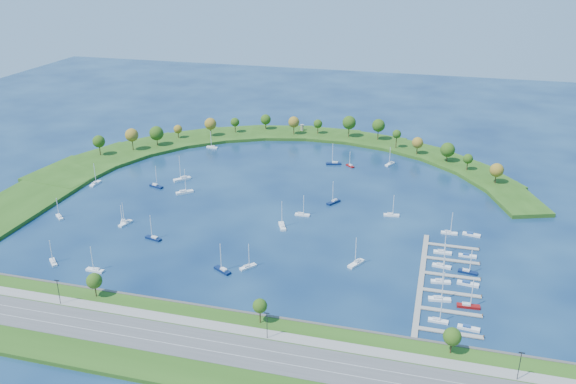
% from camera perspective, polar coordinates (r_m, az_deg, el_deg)
% --- Properties ---
extents(ground, '(700.00, 700.00, 0.00)m').
position_cam_1_polar(ground, '(313.25, -1.12, -0.92)').
color(ground, '#071A40').
rests_on(ground, ground).
extents(south_shoreline, '(420.00, 43.10, 11.60)m').
position_cam_1_polar(south_shoreline, '(212.79, -10.59, -13.59)').
color(south_shoreline, '#254C14').
rests_on(south_shoreline, ground).
extents(breakwater, '(286.74, 247.64, 2.00)m').
position_cam_1_polar(breakwater, '(369.72, -5.94, 2.90)').
color(breakwater, '#254C14').
rests_on(breakwater, ground).
extents(breakwater_trees, '(243.99, 88.07, 14.75)m').
position_cam_1_polar(breakwater_trees, '(390.88, 0.29, 5.60)').
color(breakwater_trees, '#382314').
rests_on(breakwater_trees, breakwater).
extents(harbor_tower, '(2.60, 2.60, 4.37)m').
position_cam_1_polar(harbor_tower, '(425.60, 1.35, 6.15)').
color(harbor_tower, gray).
rests_on(harbor_tower, breakwater).
extents(dock_system, '(24.28, 82.00, 1.60)m').
position_cam_1_polar(dock_system, '(248.41, 14.22, -8.34)').
color(dock_system, gray).
rests_on(dock_system, ground).
extents(moored_boat_0, '(6.66, 6.03, 10.34)m').
position_cam_1_polar(moored_boat_0, '(315.51, -20.89, -2.16)').
color(moored_boat_0, white).
rests_on(moored_boat_0, ground).
extents(moored_boat_1, '(8.58, 6.32, 12.53)m').
position_cam_1_polar(moored_boat_1, '(250.13, -6.24, -7.33)').
color(moored_boat_1, '#0A1A42').
rests_on(moored_boat_1, ground).
extents(moored_boat_2, '(7.88, 3.11, 11.27)m').
position_cam_1_polar(moored_boat_2, '(301.05, 9.79, -2.11)').
color(moored_boat_2, white).
rests_on(moored_boat_2, ground).
extents(moored_boat_3, '(8.42, 4.17, 11.92)m').
position_cam_1_polar(moored_boat_3, '(280.77, -12.67, -4.25)').
color(moored_boat_3, '#0A1A42').
rests_on(moored_boat_3, ground).
extents(moored_boat_4, '(7.79, 2.58, 11.29)m').
position_cam_1_polar(moored_boat_4, '(261.21, -17.86, -7.02)').
color(moored_boat_4, white).
rests_on(moored_boat_4, ground).
extents(moored_boat_5, '(2.54, 8.39, 12.25)m').
position_cam_1_polar(moored_boat_5, '(351.83, -17.83, 0.82)').
color(moored_boat_5, white).
rests_on(moored_boat_5, ground).
extents(moored_boat_6, '(8.91, 9.17, 14.68)m').
position_cam_1_polar(moored_boat_6, '(346.47, -10.01, 1.28)').
color(moored_boat_6, white).
rests_on(moored_boat_6, ground).
extents(moored_boat_7, '(8.86, 5.05, 12.57)m').
position_cam_1_polar(moored_boat_7, '(339.29, -12.42, 0.60)').
color(moored_boat_7, '#0A1A42').
rests_on(moored_boat_7, ground).
extents(moored_boat_8, '(6.46, 8.35, 12.33)m').
position_cam_1_polar(moored_boat_8, '(312.05, 4.35, -0.90)').
color(moored_boat_8, '#0A1A42').
rests_on(moored_boat_8, ground).
extents(moored_boat_9, '(5.95, 9.14, 13.09)m').
position_cam_1_polar(moored_boat_9, '(285.10, -0.55, -3.21)').
color(moored_boat_9, white).
rests_on(moored_boat_9, ground).
extents(moored_boat_10, '(9.43, 4.91, 13.35)m').
position_cam_1_polar(moored_boat_10, '(366.50, 4.36, 2.77)').
color(moored_boat_10, '#0A1A42').
rests_on(moored_boat_10, ground).
extents(moored_boat_11, '(4.39, 6.73, 9.64)m').
position_cam_1_polar(moored_boat_11, '(299.95, -15.44, -2.74)').
color(moored_boat_11, white).
rests_on(moored_boat_11, ground).
extents(moored_boat_12, '(7.90, 3.26, 11.27)m').
position_cam_1_polar(moored_boat_12, '(398.22, -7.21, 4.29)').
color(moored_boat_12, white).
rests_on(moored_boat_12, ground).
extents(moored_boat_13, '(6.44, 8.91, 12.97)m').
position_cam_1_polar(moored_boat_13, '(255.13, 6.51, -6.70)').
color(moored_boat_13, white).
rests_on(moored_boat_13, ground).
extents(moored_boat_14, '(6.25, 7.19, 10.99)m').
position_cam_1_polar(moored_boat_14, '(251.71, -3.83, -7.04)').
color(moored_boat_14, white).
rests_on(moored_boat_14, ground).
extents(moored_boat_15, '(7.41, 2.24, 10.82)m').
position_cam_1_polar(moored_boat_15, '(297.21, 1.36, -2.10)').
color(moored_boat_15, white).
rests_on(moored_boat_15, ground).
extents(moored_boat_16, '(5.97, 5.67, 9.46)m').
position_cam_1_polar(moored_boat_16, '(363.93, 5.93, 2.55)').
color(moored_boat_16, maroon).
rests_on(moored_boat_16, ground).
extents(moored_boat_17, '(6.58, 6.46, 10.60)m').
position_cam_1_polar(moored_boat_17, '(273.22, -21.41, -6.17)').
color(moored_boat_17, white).
rests_on(moored_boat_17, ground).
extents(moored_boat_18, '(8.82, 8.02, 13.72)m').
position_cam_1_polar(moored_boat_18, '(328.07, -9.81, 0.04)').
color(moored_boat_18, white).
rests_on(moored_boat_18, ground).
extents(moored_boat_19, '(4.04, 8.10, 11.46)m').
position_cam_1_polar(moored_boat_19, '(298.57, -15.18, -2.82)').
color(moored_boat_19, white).
rests_on(moored_boat_19, ground).
extents(moored_boat_20, '(5.42, 8.03, 11.55)m').
position_cam_1_polar(moored_boat_20, '(369.99, 9.66, 2.69)').
color(moored_boat_20, white).
rests_on(moored_boat_20, ground).
extents(docked_boat_0, '(7.14, 2.33, 10.36)m').
position_cam_1_polar(docked_boat_0, '(225.22, 14.07, -11.70)').
color(docked_boat_0, white).
rests_on(docked_boat_0, ground).
extents(docked_boat_1, '(7.82, 2.97, 1.56)m').
position_cam_1_polar(docked_boat_1, '(224.39, 16.76, -12.26)').
color(docked_boat_1, white).
rests_on(docked_boat_1, ground).
extents(docked_boat_2, '(8.64, 3.44, 12.36)m').
position_cam_1_polar(docked_boat_2, '(237.28, 14.19, -9.77)').
color(docked_boat_2, white).
rests_on(docked_boat_2, ground).
extents(docked_boat_3, '(8.55, 2.88, 12.37)m').
position_cam_1_polar(docked_boat_3, '(236.05, 16.75, -10.27)').
color(docked_boat_3, maroon).
rests_on(docked_boat_3, ground).
extents(docked_boat_4, '(8.00, 3.28, 11.42)m').
position_cam_1_polar(docked_boat_4, '(248.58, 14.29, -8.18)').
color(docked_boat_4, white).
rests_on(docked_boat_4, ground).
extents(docked_boat_5, '(8.60, 3.36, 1.71)m').
position_cam_1_polar(docked_boat_5, '(250.17, 16.70, -8.33)').
color(docked_boat_5, white).
rests_on(docked_boat_5, ground).
extents(docked_boat_6, '(7.94, 3.18, 11.35)m').
position_cam_1_polar(docked_boat_6, '(259.78, 14.38, -6.76)').
color(docked_boat_6, white).
rests_on(docked_boat_6, ground).
extents(docked_boat_7, '(8.02, 3.42, 11.42)m').
position_cam_1_polar(docked_boat_7, '(258.31, 16.71, -7.22)').
color(docked_boat_7, '#0A1A42').
rests_on(docked_boat_7, ground).
extents(docked_boat_8, '(7.81, 2.30, 11.43)m').
position_cam_1_polar(docked_boat_8, '(270.71, 14.46, -5.50)').
color(docked_boat_8, white).
rests_on(docked_boat_8, ground).
extents(docked_boat_9, '(7.53, 2.17, 1.53)m').
position_cam_1_polar(docked_boat_9, '(270.96, 16.67, -5.81)').
color(docked_boat_9, white).
rests_on(docked_boat_9, ground).
extents(docked_boat_10, '(7.54, 2.35, 10.98)m').
position_cam_1_polar(docked_boat_10, '(288.84, 15.06, -3.71)').
color(docked_boat_10, white).
rests_on(docked_boat_10, ground).
extents(docked_boat_11, '(8.25, 3.54, 1.63)m').
position_cam_1_polar(docked_boat_11, '(290.24, 17.01, -3.87)').
color(docked_boat_11, white).
rests_on(docked_boat_11, ground).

